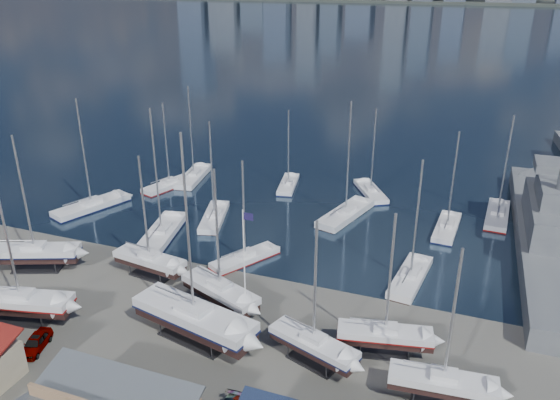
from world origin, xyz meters
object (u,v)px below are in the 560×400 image
at_px(car_a, 36,343).
at_px(naval_ship_east, 549,234).
at_px(sailboat_cradle_0, 35,253).
at_px(flagpole, 245,260).

bearing_deg(car_a, naval_ship_east, 24.66).
relative_size(sailboat_cradle_0, car_a, 3.91).
bearing_deg(flagpole, sailboat_cradle_0, 177.77).
height_order(car_a, flagpole, flagpole).
relative_size(sailboat_cradle_0, naval_ship_east, 0.35).
bearing_deg(naval_ship_east, flagpole, 132.88).
xyz_separation_m(sailboat_cradle_0, flagpole, (26.48, -1.03, 4.80)).
distance_m(sailboat_cradle_0, flagpole, 26.93).
bearing_deg(flagpole, naval_ship_east, 43.79).
bearing_deg(car_a, sailboat_cradle_0, 116.58).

